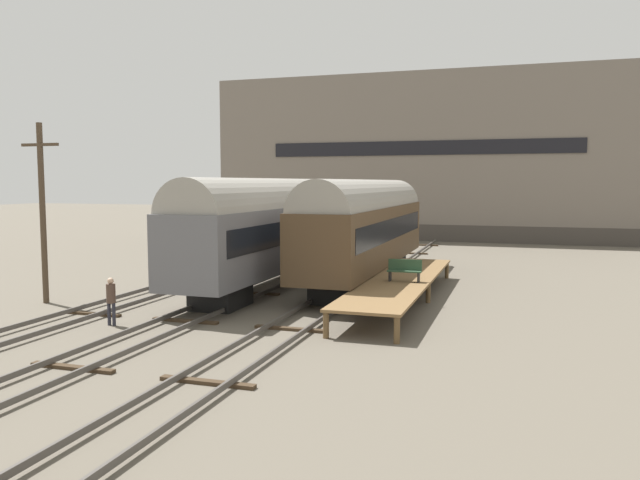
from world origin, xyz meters
name	(u,v)px	position (x,y,z in m)	size (l,w,h in m)	color
ground_plane	(223,307)	(0.00, 0.00, 0.00)	(200.00, 200.00, 0.00)	#60594C
track_left	(137,297)	(-4.08, 0.00, 0.14)	(2.60, 60.00, 0.26)	#4C4742
track_middle	(223,303)	(0.00, 0.00, 0.14)	(2.60, 60.00, 0.26)	#4C4742
track_right	(318,309)	(4.08, 0.00, 0.14)	(2.60, 60.00, 0.26)	#4C4742
train_car_grey	(272,225)	(0.00, 5.40, 3.00)	(2.88, 17.03, 5.25)	black
train_car_brown	(366,224)	(4.08, 7.94, 2.97)	(2.87, 16.59, 5.20)	black
station_platform	(401,281)	(6.72, 3.38, 0.89)	(2.63, 14.35, 0.96)	brown
bench	(405,270)	(6.98, 2.77, 1.45)	(1.40, 0.40, 0.91)	#2D4C33
person_worker	(111,297)	(-2.23, -4.24, 1.03)	(0.32, 0.32, 1.71)	#282833
utility_pole	(43,210)	(-7.45, -1.55, 3.91)	(1.80, 0.24, 7.50)	#473828
warehouse_building	(429,159)	(3.22, 36.75, 7.24)	(37.59, 11.88, 14.48)	#46403A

